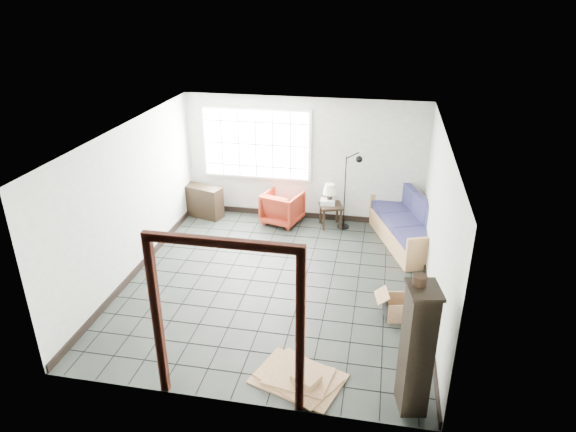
% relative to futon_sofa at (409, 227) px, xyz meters
% --- Properties ---
extents(ground, '(5.50, 5.50, 0.00)m').
position_rel_futon_sofa_xyz_m(ground, '(-2.21, -1.93, -0.34)').
color(ground, black).
rests_on(ground, ground).
extents(room_shell, '(5.02, 5.52, 2.61)m').
position_rel_futon_sofa_xyz_m(room_shell, '(-2.21, -1.91, 1.34)').
color(room_shell, '#A3A7A0').
rests_on(room_shell, ground).
extents(window_panel, '(2.32, 0.08, 1.52)m').
position_rel_futon_sofa_xyz_m(window_panel, '(-3.21, 0.77, 1.26)').
color(window_panel, silver).
rests_on(window_panel, ground).
extents(doorway_trim, '(1.80, 0.08, 2.20)m').
position_rel_futon_sofa_xyz_m(doorway_trim, '(-2.21, -4.63, 1.04)').
color(doorway_trim, '#34120B').
rests_on(doorway_trim, ground).
extents(futon_sofa, '(1.49, 2.28, 0.94)m').
position_rel_futon_sofa_xyz_m(futon_sofa, '(0.00, 0.00, 0.00)').
color(futon_sofa, '#B48051').
rests_on(futon_sofa, ground).
extents(armchair, '(0.90, 0.86, 0.75)m').
position_rel_futon_sofa_xyz_m(armchair, '(-2.60, 0.47, 0.04)').
color(armchair, maroon).
rests_on(armchair, ground).
extents(side_table, '(0.56, 0.56, 0.49)m').
position_rel_futon_sofa_xyz_m(side_table, '(-1.58, 0.47, 0.06)').
color(side_table, black).
rests_on(side_table, ground).
extents(table_lamp, '(0.34, 0.34, 0.43)m').
position_rel_futon_sofa_xyz_m(table_lamp, '(-1.62, 0.52, 0.45)').
color(table_lamp, black).
rests_on(table_lamp, side_table).
extents(projector, '(0.31, 0.25, 0.10)m').
position_rel_futon_sofa_xyz_m(projector, '(-1.65, 0.48, 0.20)').
color(projector, silver).
rests_on(projector, side_table).
extents(floor_lamp, '(0.49, 0.31, 1.65)m').
position_rel_futon_sofa_xyz_m(floor_lamp, '(-1.19, 0.45, 0.54)').
color(floor_lamp, black).
rests_on(floor_lamp, ground).
extents(console_shelf, '(0.94, 0.58, 0.68)m').
position_rel_futon_sofa_xyz_m(console_shelf, '(-4.36, 0.47, 0.00)').
color(console_shelf, black).
rests_on(console_shelf, ground).
extents(tall_shelf, '(0.43, 0.51, 1.66)m').
position_rel_futon_sofa_xyz_m(tall_shelf, '(-0.06, -4.33, 0.50)').
color(tall_shelf, black).
rests_on(tall_shelf, ground).
extents(pot, '(0.18, 0.18, 0.11)m').
position_rel_futon_sofa_xyz_m(pot, '(-0.12, -4.28, 1.37)').
color(pot, black).
rests_on(pot, tall_shelf).
extents(open_box, '(0.83, 0.52, 0.44)m').
position_rel_futon_sofa_xyz_m(open_box, '(-0.17, -2.50, -0.18)').
color(open_box, brown).
rests_on(open_box, ground).
extents(cardboard_pile, '(1.29, 1.10, 0.16)m').
position_rel_futon_sofa_xyz_m(cardboard_pile, '(-1.44, -4.17, -0.30)').
color(cardboard_pile, brown).
rests_on(cardboard_pile, ground).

